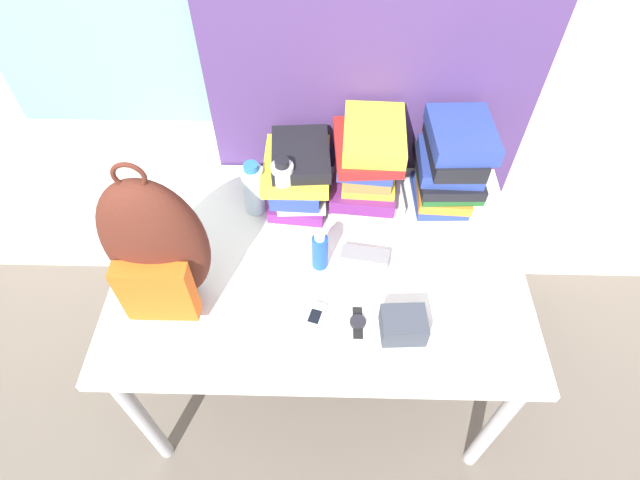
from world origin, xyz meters
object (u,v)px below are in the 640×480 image
sports_bottle (284,191)px  cell_phone (315,318)px  sunglasses_case (365,257)px  camera_pouch (403,325)px  book_stack_right (450,164)px  water_bottle (254,189)px  backpack (156,248)px  sunscreen_bottle (321,251)px  wristwatch (358,322)px  book_stack_center (368,164)px  book_stack_left (299,174)px

sports_bottle → cell_phone: 0.43m
sunglasses_case → camera_pouch: camera_pouch is taller
book_stack_right → water_bottle: bearing=-174.1°
backpack → water_bottle: bearing=59.4°
sports_bottle → camera_pouch: sports_bottle is taller
sunscreen_bottle → backpack: bearing=-164.6°
cell_phone → wristwatch: (0.12, -0.01, -0.00)m
book_stack_center → book_stack_right: book_stack_right is taller
camera_pouch → wristwatch: 0.13m
water_bottle → wristwatch: 0.56m
backpack → sunglasses_case: bearing=13.7°
water_bottle → wristwatch: (0.34, -0.44, -0.09)m
book_stack_right → book_stack_center: bearing=-179.8°
cell_phone → wristwatch: 0.12m
book_stack_right → sports_bottle: bearing=-169.8°
water_bottle → sunscreen_bottle: water_bottle is taller
book_stack_right → sports_bottle: size_ratio=1.23×
backpack → sunscreen_bottle: bearing=15.4°
book_stack_left → sunglasses_case: size_ratio=1.83×
backpack → cell_phone: size_ratio=4.83×
sports_bottle → sunscreen_bottle: sports_bottle is taller
camera_pouch → wristwatch: size_ratio=1.26×
backpack → sunglasses_case: 0.62m
sports_bottle → wristwatch: sports_bottle is taller
book_stack_left → sunglasses_case: 0.36m
sunscreen_bottle → wristwatch: size_ratio=1.47×
backpack → sunscreen_bottle: (0.44, 0.12, -0.15)m
water_bottle → book_stack_right: bearing=5.9°
book_stack_center → sunscreen_bottle: bearing=-116.4°
book_stack_left → book_stack_center: book_stack_center is taller
book_stack_left → water_bottle: (-0.15, -0.06, -0.01)m
water_bottle → cell_phone: bearing=-63.7°
book_stack_left → sports_bottle: (-0.04, -0.09, 0.01)m
water_bottle → camera_pouch: (0.46, -0.47, -0.06)m
book_stack_right → sunglasses_case: bearing=-134.9°
book_stack_left → book_stack_right: size_ratio=0.93×
backpack → camera_pouch: (0.67, -0.11, -0.18)m
camera_pouch → sports_bottle: bearing=129.5°
book_stack_left → cell_phone: 0.51m
sports_bottle → camera_pouch: bearing=-50.5°
backpack → camera_pouch: size_ratio=4.00×
book_stack_center → camera_pouch: (0.09, -0.53, -0.12)m
water_bottle → sunglasses_case: size_ratio=1.29×
backpack → sunglasses_case: size_ratio=3.29×
book_stack_left → sunglasses_case: (0.22, -0.28, -0.09)m
book_stack_center → sports_bottle: bearing=-160.4°
sunscreen_bottle → book_stack_left: bearing=105.1°
book_stack_left → sunscreen_bottle: (0.08, -0.30, -0.04)m
water_bottle → sunscreen_bottle: 0.33m
sports_bottle → book_stack_right: bearing=10.2°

